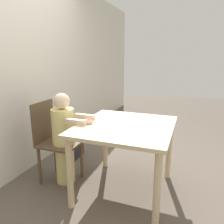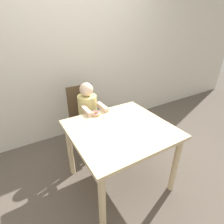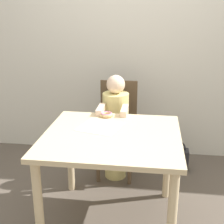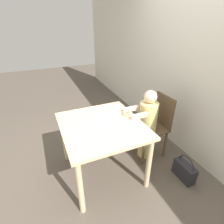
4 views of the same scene
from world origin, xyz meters
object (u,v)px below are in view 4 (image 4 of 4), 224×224
at_px(child_figure, 147,125).
at_px(handbag, 184,170).
at_px(chair, 154,126).
at_px(donut, 126,113).

height_order(child_figure, handbag, child_figure).
distance_m(chair, child_figure, 0.13).
relative_size(child_figure, handbag, 2.97).
xyz_separation_m(donut, handbag, (0.61, 0.52, -0.63)).
height_order(chair, child_figure, child_figure).
distance_m(donut, handbag, 1.02).
bearing_deg(chair, donut, -94.83).
bearing_deg(chair, child_figure, -90.00).
relative_size(chair, handbag, 2.66).
distance_m(chair, handbag, 0.67).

